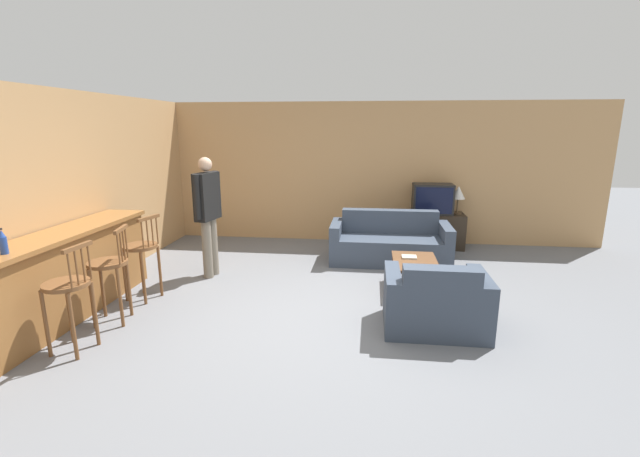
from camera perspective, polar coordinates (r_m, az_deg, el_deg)
name	(u,v)px	position (r m, az deg, el deg)	size (l,w,h in m)	color
ground_plane	(324,315)	(5.09, 0.56, -11.51)	(24.00, 24.00, 0.00)	slate
wall_back	(345,173)	(8.14, 3.30, 7.41)	(9.40, 0.08, 2.60)	tan
wall_left	(113,186)	(7.00, -25.90, 5.11)	(0.08, 8.48, 2.60)	tan
bar_counter	(61,277)	(5.64, -31.25, -5.53)	(0.55, 2.81, 1.00)	brown
bar_chair_near	(69,293)	(4.76, -30.50, -7.38)	(0.45, 0.45, 1.09)	brown
bar_chair_mid	(110,270)	(5.27, -26.24, -5.01)	(0.50, 0.50, 1.09)	brown
bar_chair_far	(141,253)	(5.81, -22.71, -3.02)	(0.51, 0.51, 1.09)	brown
couch_far	(390,244)	(7.05, 9.27, -2.01)	(1.90, 0.85, 0.80)	#384251
armchair_near	(436,304)	(4.83, 15.15, -9.64)	(1.09, 0.81, 0.78)	#384251
coffee_table	(415,265)	(5.86, 12.54, -4.81)	(0.58, 0.87, 0.42)	brown
tv_unit	(431,230)	(8.02, 14.53, -0.24)	(1.16, 0.49, 0.63)	#2D2319
tv	(433,199)	(7.91, 14.78, 3.85)	(0.70, 0.42, 0.53)	black
bottle	(3,242)	(4.88, -36.62, -1.49)	(0.07, 0.07, 0.24)	#234293
book_on_table	(409,257)	(5.93, 11.80, -3.73)	(0.20, 0.17, 0.02)	#B7AD99
table_lamp	(458,194)	(7.97, 17.98, 4.45)	(0.24, 0.24, 0.50)	brown
person_by_window	(208,210)	(6.32, -14.73, 2.35)	(0.26, 0.57, 1.74)	#756B5B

